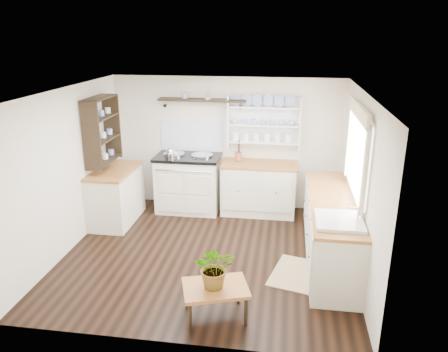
{
  "coord_description": "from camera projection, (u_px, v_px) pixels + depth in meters",
  "views": [
    {
      "loc": [
        1.05,
        -5.47,
        3.05
      ],
      "look_at": [
        0.2,
        0.25,
        1.1
      ],
      "focal_mm": 35.0,
      "sensor_mm": 36.0,
      "label": 1
    }
  ],
  "objects": [
    {
      "name": "floor",
      "position": [
        208.0,
        254.0,
        6.25
      ],
      "size": [
        4.0,
        3.8,
        0.01
      ],
      "primitive_type": "cube",
      "color": "black",
      "rests_on": "ground"
    },
    {
      "name": "wall_back",
      "position": [
        227.0,
        143.0,
        7.66
      ],
      "size": [
        4.0,
        0.02,
        2.3
      ],
      "primitive_type": "cube",
      "color": "beige",
      "rests_on": "ground"
    },
    {
      "name": "wall_right",
      "position": [
        360.0,
        185.0,
        5.6
      ],
      "size": [
        0.02,
        3.8,
        2.3
      ],
      "primitive_type": "cube",
      "color": "beige",
      "rests_on": "ground"
    },
    {
      "name": "wall_left",
      "position": [
        68.0,
        171.0,
        6.16
      ],
      "size": [
        0.02,
        3.8,
        2.3
      ],
      "primitive_type": "cube",
      "color": "beige",
      "rests_on": "ground"
    },
    {
      "name": "ceiling",
      "position": [
        206.0,
        92.0,
        5.52
      ],
      "size": [
        4.0,
        3.8,
        0.01
      ],
      "primitive_type": "cube",
      "color": "white",
      "rests_on": "wall_back"
    },
    {
      "name": "window",
      "position": [
        357.0,
        151.0,
        5.62
      ],
      "size": [
        0.08,
        1.55,
        1.22
      ],
      "color": "white",
      "rests_on": "wall_right"
    },
    {
      "name": "aga_cooker",
      "position": [
        189.0,
        182.0,
        7.65
      ],
      "size": [
        1.11,
        0.77,
        1.02
      ],
      "color": "#EEE5CE",
      "rests_on": "floor"
    },
    {
      "name": "back_cabinets",
      "position": [
        259.0,
        188.0,
        7.52
      ],
      "size": [
        1.27,
        0.63,
        0.9
      ],
      "color": "beige",
      "rests_on": "floor"
    },
    {
      "name": "right_cabinets",
      "position": [
        331.0,
        229.0,
        5.96
      ],
      "size": [
        0.62,
        2.43,
        0.9
      ],
      "color": "beige",
      "rests_on": "floor"
    },
    {
      "name": "belfast_sink",
      "position": [
        338.0,
        230.0,
        5.15
      ],
      "size": [
        0.55,
        0.6,
        0.45
      ],
      "color": "white",
      "rests_on": "right_cabinets"
    },
    {
      "name": "left_cabinets",
      "position": [
        116.0,
        195.0,
        7.18
      ],
      "size": [
        0.62,
        1.13,
        0.9
      ],
      "color": "beige",
      "rests_on": "floor"
    },
    {
      "name": "plate_rack",
      "position": [
        264.0,
        122.0,
        7.41
      ],
      "size": [
        1.2,
        0.22,
        0.9
      ],
      "color": "white",
      "rests_on": "wall_back"
    },
    {
      "name": "high_shelf",
      "position": [
        202.0,
        101.0,
        7.36
      ],
      "size": [
        1.5,
        0.29,
        0.16
      ],
      "color": "black",
      "rests_on": "wall_back"
    },
    {
      "name": "left_shelving",
      "position": [
        102.0,
        130.0,
        6.86
      ],
      "size": [
        0.28,
        0.8,
        1.05
      ],
      "primitive_type": "cube",
      "color": "black",
      "rests_on": "wall_left"
    },
    {
      "name": "kettle",
      "position": [
        170.0,
        154.0,
        7.4
      ],
      "size": [
        0.17,
        0.17,
        0.21
      ],
      "primitive_type": null,
      "color": "silver",
      "rests_on": "aga_cooker"
    },
    {
      "name": "utensil_crock",
      "position": [
        238.0,
        156.0,
        7.48
      ],
      "size": [
        0.12,
        0.12,
        0.14
      ],
      "primitive_type": "cylinder",
      "color": "#974737",
      "rests_on": "back_cabinets"
    },
    {
      "name": "center_table",
      "position": [
        215.0,
        290.0,
        4.78
      ],
      "size": [
        0.82,
        0.69,
        0.38
      ],
      "rotation": [
        0.0,
        0.0,
        0.31
      ],
      "color": "brown",
      "rests_on": "floor"
    },
    {
      "name": "potted_plant",
      "position": [
        215.0,
        267.0,
        4.69
      ],
      "size": [
        0.49,
        0.45,
        0.48
      ],
      "primitive_type": "imported",
      "rotation": [
        0.0,
        0.0,
        0.18
      ],
      "color": "#3F7233",
      "rests_on": "center_table"
    },
    {
      "name": "floor_rug",
      "position": [
        295.0,
        273.0,
        5.73
      ],
      "size": [
        0.74,
        0.96,
        0.02
      ],
      "primitive_type": "cube",
      "rotation": [
        0.0,
        0.0,
        -0.25
      ],
      "color": "#8F7A53",
      "rests_on": "floor"
    }
  ]
}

